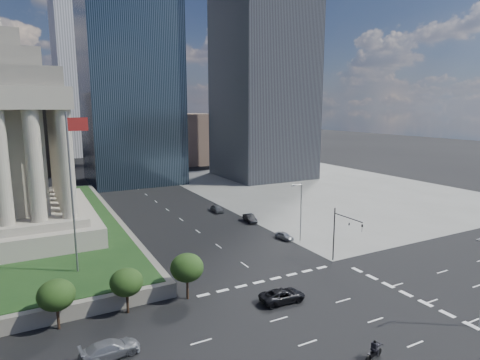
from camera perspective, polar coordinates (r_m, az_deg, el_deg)
ground at (r=132.60m, az=-16.11°, el=0.11°), size 500.00×500.00×0.00m
sidewalk_ne at (r=116.07m, az=11.23°, el=-1.07°), size 68.00×90.00×0.03m
flagpole at (r=53.04m, az=-22.70°, el=-0.59°), size 2.52×0.24×20.00m
midrise_glass at (r=126.48m, az=-15.40°, el=13.33°), size 26.00×26.00×60.00m
highrise_ne at (r=134.93m, az=3.37°, el=22.03°), size 26.00×28.00×100.00m
building_filler_ne at (r=168.89m, az=-7.72°, el=5.93°), size 20.00×30.00×20.00m
building_filler_nw at (r=158.31m, az=-29.42°, el=5.89°), size 24.00×30.00×28.00m
traffic_signal_ne at (r=59.47m, az=14.41°, el=-6.81°), size 0.30×5.74×8.00m
street_lamp_north at (r=68.26m, az=8.55°, el=-4.04°), size 2.13×0.22×10.00m
pickup_truck at (r=48.88m, az=6.06°, el=-16.02°), size 2.88×5.64×1.52m
suv_grey at (r=41.17m, az=-17.96°, el=-21.89°), size 5.53×2.64×1.56m
parked_sedan_near at (r=70.07m, az=6.32°, el=-7.90°), size 3.84×2.07×1.24m
parked_sedan_mid at (r=79.89m, az=1.42°, el=-5.46°), size 2.24×4.71×1.49m
parked_sedan_far at (r=87.56m, az=-3.29°, el=-4.06°), size 2.21×4.64×1.53m
motorcycle_lead at (r=40.80m, az=18.50°, el=-21.96°), size 2.62×1.24×1.89m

